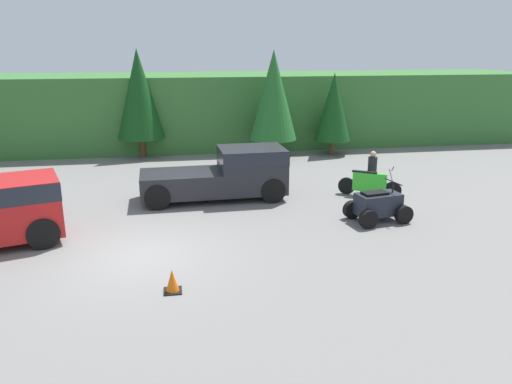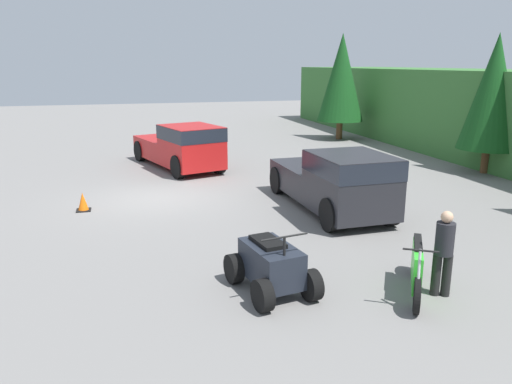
{
  "view_description": "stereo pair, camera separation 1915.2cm",
  "coord_description": "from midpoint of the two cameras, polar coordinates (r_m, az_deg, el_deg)",
  "views": [
    {
      "loc": [
        1.01,
        -12.88,
        5.49
      ],
      "look_at": [
        3.6,
        2.37,
        0.95
      ],
      "focal_mm": 35.0,
      "sensor_mm": 36.0,
      "label": 1
    },
    {
      "loc": [
        15.97,
        -0.98,
        4.28
      ],
      "look_at": [
        3.6,
        2.37,
        0.95
      ],
      "focal_mm": 35.0,
      "sensor_mm": 36.0,
      "label": 2
    }
  ],
  "objects": [
    {
      "name": "rider_person",
      "position": [
        12.25,
        70.69,
        -14.64
      ],
      "size": [
        0.46,
        0.46,
        1.66
      ],
      "rotation": [
        0.0,
        0.0,
        -0.46
      ],
      "color": "black",
      "rests_on": "ground_plane"
    },
    {
      "name": "ground_plane",
      "position": [
        12.0,
        22.27,
        -10.63
      ],
      "size": [
        80.0,
        80.0,
        0.0
      ],
      "primitive_type": "plane",
      "color": "slate"
    },
    {
      "name": "pickup_truck_second",
      "position": [
        13.65,
        47.78,
        -6.98
      ],
      "size": [
        5.35,
        2.18,
        1.88
      ],
      "rotation": [
        0.0,
        0.0,
        0.03
      ],
      "color": "#232328",
      "rests_on": "ground_plane"
    },
    {
      "name": "tree_mid_left",
      "position": [
        21.91,
        50.52,
        4.81
      ],
      "size": [
        2.38,
        2.38,
        5.4
      ],
      "color": "brown",
      "rests_on": "ground_plane"
    },
    {
      "name": "dirt_bike",
      "position": [
        12.03,
        68.94,
        -16.75
      ],
      "size": [
        2.08,
        1.34,
        1.17
      ],
      "rotation": [
        0.0,
        0.0,
        -0.55
      ],
      "color": "black",
      "rests_on": "ground_plane"
    },
    {
      "name": "pickup_truck_red",
      "position": [
        15.82,
        17.15,
        -0.35
      ],
      "size": [
        5.71,
        3.44,
        1.88
      ],
      "rotation": [
        0.0,
        0.0,
        0.3
      ],
      "color": "red",
      "rests_on": "ground_plane"
    },
    {
      "name": "traffic_cone",
      "position": [
        10.09,
        15.03,
        -13.31
      ],
      "size": [
        0.42,
        0.42,
        0.55
      ],
      "color": "black",
      "rests_on": "ground_plane"
    },
    {
      "name": "tree_left",
      "position": [
        26.25,
        28.88,
        9.67
      ],
      "size": [
        2.59,
        2.59,
        5.88
      ],
      "color": "brown",
      "rests_on": "ground_plane"
    },
    {
      "name": "quad_atv",
      "position": [
        9.65,
        62.25,
        -20.85
      ],
      "size": [
        2.09,
        1.53,
        1.29
      ],
      "rotation": [
        0.0,
        0.0,
        0.18
      ],
      "color": "black",
      "rests_on": "ground_plane"
    }
  ]
}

